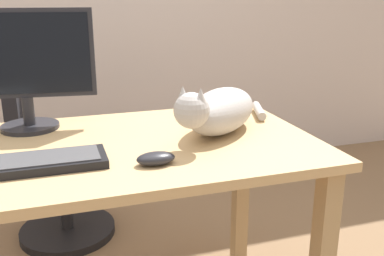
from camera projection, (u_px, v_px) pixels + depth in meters
desk at (115, 177)px, 1.43m from camera, size 1.31×0.75×0.75m
office_chair at (51, 161)px, 2.18m from camera, size 0.48×0.48×0.95m
monitor at (23, 65)px, 1.50m from camera, size 0.48×0.20×0.41m
keyboard at (25, 164)px, 1.21m from camera, size 0.44×0.15×0.03m
cat at (219, 111)px, 1.49m from camera, size 0.47×0.44×0.20m
computer_mouse at (156, 158)px, 1.23m from camera, size 0.11×0.06×0.04m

